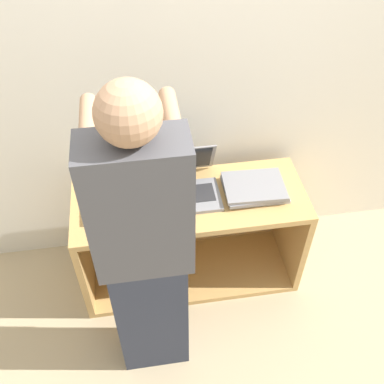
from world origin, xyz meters
TOP-DOWN VIEW (x-y plane):
  - ground_plane at (0.00, 0.00)m, footprint 12.00×12.00m
  - wall_back at (0.00, 0.60)m, footprint 8.00×0.05m
  - cart at (0.00, 0.31)m, footprint 1.27×0.49m
  - laptop_open at (0.00, 0.30)m, footprint 0.32×0.35m
  - laptop_stack_left at (-0.36, 0.25)m, footprint 0.33×0.27m
  - laptop_stack_right at (0.35, 0.24)m, footprint 0.35×0.27m
  - person at (-0.27, -0.24)m, footprint 0.40×0.53m

SIDE VIEW (x-z plane):
  - ground_plane at x=0.00m, z-range 0.00..0.00m
  - cart at x=0.00m, z-range 0.00..0.67m
  - laptop_stack_left at x=-0.36m, z-range 0.67..0.72m
  - laptop_stack_right at x=0.35m, z-range 0.67..0.72m
  - laptop_open at x=0.00m, z-range 0.59..0.84m
  - person at x=-0.27m, z-range 0.01..1.70m
  - wall_back at x=0.00m, z-range 0.00..2.40m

